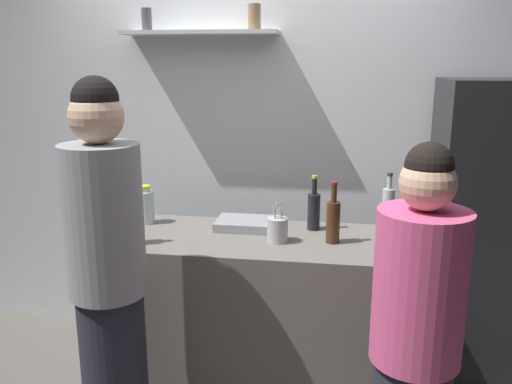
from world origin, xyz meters
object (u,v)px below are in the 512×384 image
object	(u,v)px
refrigerator	(487,238)
person_pink_top	(414,351)
baking_pan	(247,224)
wine_bottle_amber_glass	(333,220)
water_bottle_plastic	(146,206)
utensil_holder	(278,230)
wine_bottle_pale_glass	(388,208)
wine_bottle_dark_glass	(314,210)
wine_bottle_green_glass	(133,224)
person_grey_hoodie	(108,281)

from	to	relation	value
refrigerator	person_pink_top	world-z (taller)	refrigerator
refrigerator	person_pink_top	xyz separation A→B (m)	(-0.53, -1.12, -0.10)
baking_pan	wine_bottle_amber_glass	distance (m)	0.52
water_bottle_plastic	baking_pan	bearing A→B (deg)	-0.92
utensil_holder	wine_bottle_pale_glass	distance (m)	0.64
wine_bottle_pale_glass	refrigerator	bearing A→B (deg)	11.28
utensil_holder	wine_bottle_pale_glass	xyz separation A→B (m)	(0.58, 0.27, 0.06)
refrigerator	wine_bottle_dark_glass	distance (m)	0.99
wine_bottle_green_glass	water_bottle_plastic	world-z (taller)	wine_bottle_green_glass
utensil_holder	wine_bottle_amber_glass	xyz separation A→B (m)	(0.28, 0.03, 0.06)
wine_bottle_green_glass	person_grey_hoodie	world-z (taller)	person_grey_hoodie
wine_bottle_pale_glass	person_pink_top	bearing A→B (deg)	-88.28
wine_bottle_pale_glass	water_bottle_plastic	distance (m)	1.38
refrigerator	baking_pan	xyz separation A→B (m)	(-1.34, -0.18, 0.08)
refrigerator	wine_bottle_dark_glass	world-z (taller)	refrigerator
wine_bottle_green_glass	wine_bottle_amber_glass	xyz separation A→B (m)	(1.02, 0.17, 0.01)
wine_bottle_dark_glass	wine_bottle_pale_glass	distance (m)	0.41
baking_pan	wine_bottle_pale_glass	bearing A→B (deg)	5.13
wine_bottle_dark_glass	wine_bottle_amber_glass	size ratio (longest dim) A/B	0.95
refrigerator	wine_bottle_pale_glass	bearing A→B (deg)	-168.72
utensil_holder	wine_bottle_amber_glass	world-z (taller)	wine_bottle_amber_glass
water_bottle_plastic	wine_bottle_green_glass	bearing A→B (deg)	-80.03
wine_bottle_dark_glass	person_pink_top	xyz separation A→B (m)	(0.44, -0.97, -0.27)
wine_bottle_green_glass	person_grey_hoodie	xyz separation A→B (m)	(0.04, -0.42, -0.14)
refrigerator	wine_bottle_dark_glass	xyz separation A→B (m)	(-0.97, -0.15, 0.16)
person_pink_top	refrigerator	bearing A→B (deg)	60.75
utensil_holder	person_grey_hoodie	distance (m)	0.89
baking_pan	utensil_holder	world-z (taller)	utensil_holder
wine_bottle_dark_glass	baking_pan	bearing A→B (deg)	-174.44
utensil_holder	wine_bottle_dark_glass	distance (m)	0.30
wine_bottle_amber_glass	wine_bottle_dark_glass	bearing A→B (deg)	117.88
refrigerator	baking_pan	world-z (taller)	refrigerator
refrigerator	wine_bottle_green_glass	bearing A→B (deg)	-164.34
refrigerator	wine_bottle_dark_glass	bearing A→B (deg)	-171.43
wine_bottle_pale_glass	person_pink_top	distance (m)	1.04
refrigerator	baking_pan	bearing A→B (deg)	-172.27
wine_bottle_amber_glass	person_pink_top	distance (m)	0.87
wine_bottle_amber_glass	water_bottle_plastic	bearing A→B (deg)	170.52
refrigerator	wine_bottle_amber_glass	world-z (taller)	refrigerator
water_bottle_plastic	refrigerator	bearing A→B (deg)	5.10
baking_pan	wine_bottle_amber_glass	bearing A→B (deg)	-19.41
wine_bottle_green_glass	person_pink_top	bearing A→B (deg)	-23.73
utensil_holder	wine_bottle_pale_glass	bearing A→B (deg)	25.11
baking_pan	person_grey_hoodie	xyz separation A→B (m)	(-0.49, -0.76, -0.05)
wine_bottle_dark_glass	refrigerator	bearing A→B (deg)	8.57
water_bottle_plastic	person_pink_top	world-z (taller)	person_pink_top
baking_pan	wine_bottle_pale_glass	world-z (taller)	wine_bottle_pale_glass
refrigerator	utensil_holder	bearing A→B (deg)	-161.42
water_bottle_plastic	wine_bottle_pale_glass	bearing A→B (deg)	2.52
wine_bottle_amber_glass	person_grey_hoodie	size ratio (longest dim) A/B	0.18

